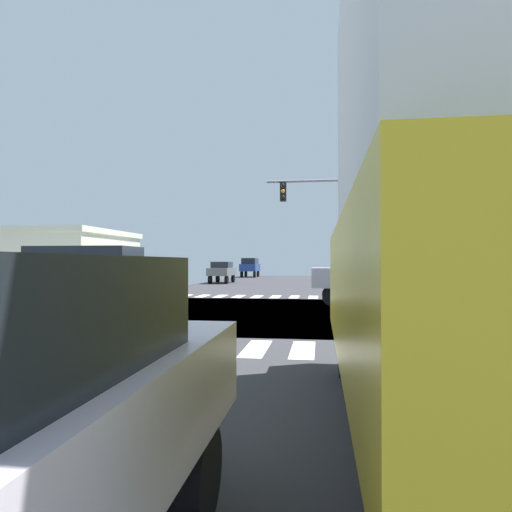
% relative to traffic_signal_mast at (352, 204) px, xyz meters
% --- Properties ---
extents(ground, '(90.00, 90.00, 0.05)m').
position_rel_traffic_signal_mast_xyz_m(ground, '(-5.24, -7.21, -4.89)').
color(ground, '#323135').
extents(sidewalk_corner_ne, '(12.00, 12.00, 0.14)m').
position_rel_traffic_signal_mast_xyz_m(sidewalk_corner_ne, '(7.76, 4.79, -4.79)').
color(sidewalk_corner_ne, '#B2ADA3').
rests_on(sidewalk_corner_ne, ground).
extents(sidewalk_corner_nw, '(12.00, 12.00, 0.14)m').
position_rel_traffic_signal_mast_xyz_m(sidewalk_corner_nw, '(-18.24, 4.79, -4.79)').
color(sidewalk_corner_nw, '#B0B2A9').
rests_on(sidewalk_corner_nw, ground).
extents(crosswalk_near, '(13.50, 2.00, 0.01)m').
position_rel_traffic_signal_mast_xyz_m(crosswalk_near, '(-5.49, -14.51, -4.86)').
color(crosswalk_near, white).
rests_on(crosswalk_near, ground).
extents(crosswalk_far, '(13.50, 2.00, 0.01)m').
position_rel_traffic_signal_mast_xyz_m(crosswalk_far, '(-5.49, 0.09, -4.86)').
color(crosswalk_far, white).
rests_on(crosswalk_far, ground).
extents(traffic_signal_mast, '(7.43, 0.55, 6.54)m').
position_rel_traffic_signal_mast_xyz_m(traffic_signal_mast, '(0.00, 0.00, 0.00)').
color(traffic_signal_mast, gray).
rests_on(traffic_signal_mast, ground).
extents(street_lamp, '(1.78, 0.32, 7.04)m').
position_rel_traffic_signal_mast_xyz_m(street_lamp, '(2.51, 10.65, -0.58)').
color(street_lamp, gray).
rests_on(street_lamp, ground).
extents(bank_building, '(14.39, 9.97, 4.22)m').
position_rel_traffic_signal_mast_xyz_m(bank_building, '(-23.06, 7.94, -2.74)').
color(bank_building, beige).
rests_on(bank_building, ground).
extents(sedan_farside_2, '(1.80, 4.30, 1.88)m').
position_rel_traffic_signal_mast_xyz_m(sedan_farside_2, '(-10.24, 15.42, -3.74)').
color(sedan_farside_2, black).
rests_on(sedan_farside_2, ground).
extents(suv_queued_1, '(1.96, 4.60, 2.34)m').
position_rel_traffic_signal_mast_xyz_m(suv_queued_1, '(-10.24, 31.76, -3.47)').
color(suv_queued_1, black).
rests_on(suv_queued_1, ground).
extents(suv_leading_2, '(4.60, 1.96, 2.34)m').
position_rel_traffic_signal_mast_xyz_m(suv_leading_2, '(-8.97, -10.71, -3.47)').
color(suv_leading_2, black).
rests_on(suv_leading_2, ground).
extents(pickup_middle_2, '(5.10, 2.00, 2.35)m').
position_rel_traffic_signal_mast_xyz_m(pickup_middle_2, '(0.73, -3.71, -3.57)').
color(pickup_middle_2, black).
rests_on(pickup_middle_2, ground).
extents(box_truck_outer_1, '(2.40, 7.20, 4.85)m').
position_rel_traffic_signal_mast_xyz_m(box_truck_outer_1, '(-0.24, -19.42, -2.30)').
color(box_truck_outer_1, black).
rests_on(box_truck_outer_1, ground).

